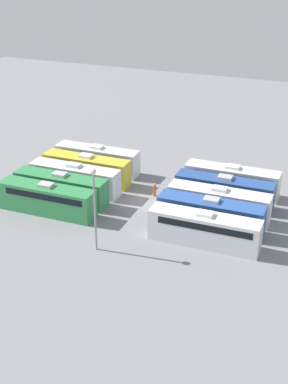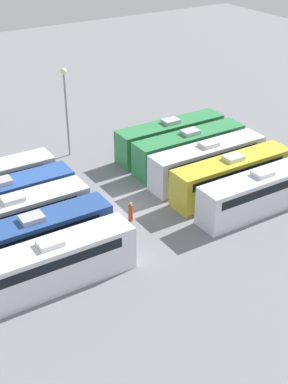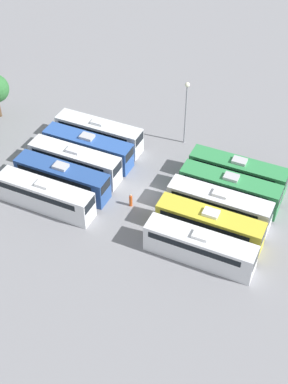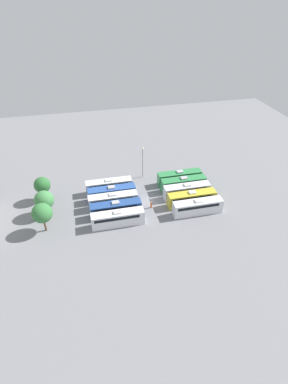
% 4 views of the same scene
% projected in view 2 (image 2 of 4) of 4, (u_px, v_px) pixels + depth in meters
% --- Properties ---
extents(ground_plane, '(129.26, 129.26, 0.00)m').
position_uv_depth(ground_plane, '(121.00, 206.00, 44.02)').
color(ground_plane, gray).
extents(bus_0, '(2.49, 11.23, 3.60)m').
position_uv_depth(bus_0, '(260.00, 191.00, 42.59)').
color(bus_0, silver).
rests_on(bus_0, ground_plane).
extents(bus_1, '(2.49, 11.23, 3.60)m').
position_uv_depth(bus_1, '(231.00, 175.00, 44.98)').
color(bus_1, gold).
rests_on(bus_1, ground_plane).
extents(bus_2, '(2.49, 11.23, 3.60)m').
position_uv_depth(bus_2, '(207.00, 161.00, 47.31)').
color(bus_2, silver).
rests_on(bus_2, ground_plane).
extents(bus_3, '(2.49, 11.23, 3.60)m').
position_uv_depth(bus_3, '(189.00, 148.00, 49.62)').
color(bus_3, '#338C4C').
rests_on(bus_3, ground_plane).
extents(bus_4, '(2.49, 11.23, 3.60)m').
position_uv_depth(bus_4, '(170.00, 137.00, 51.87)').
color(bus_4, '#338C4C').
rests_on(bus_4, ground_plane).
extents(bus_5, '(2.49, 11.23, 3.60)m').
position_uv_depth(bus_5, '(52.00, 264.00, 34.38)').
color(bus_5, silver).
rests_on(bus_5, ground_plane).
extents(bus_6, '(2.49, 11.23, 3.60)m').
position_uv_depth(bus_6, '(34.00, 238.00, 36.88)').
color(bus_6, '#284C93').
rests_on(bus_6, ground_plane).
extents(bus_7, '(2.49, 11.23, 3.60)m').
position_uv_depth(bus_7, '(15.00, 218.00, 39.14)').
color(bus_7, silver).
rests_on(bus_7, ground_plane).
extents(bus_8, '(2.49, 11.23, 3.60)m').
position_uv_depth(bus_8, '(3.00, 200.00, 41.35)').
color(bus_8, '#2D56A8').
rests_on(bus_8, ground_plane).
extents(worker_person, '(0.36, 0.36, 1.65)m').
position_uv_depth(worker_person, '(131.00, 212.00, 41.79)').
color(worker_person, '#CC4C19').
rests_on(worker_person, ground_plane).
extents(light_pole, '(0.60, 0.60, 8.68)m').
position_uv_depth(light_pole, '(66.00, 98.00, 49.66)').
color(light_pole, gray).
rests_on(light_pole, ground_plane).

